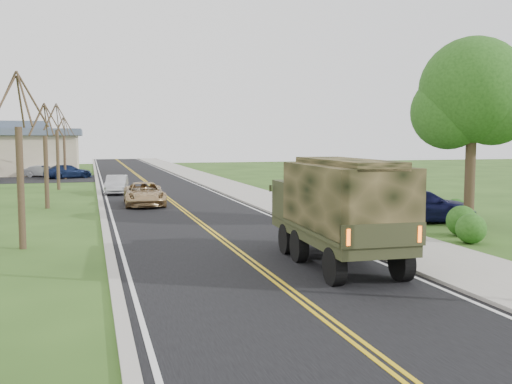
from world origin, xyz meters
name	(u,v)px	position (x,y,z in m)	size (l,w,h in m)	color
ground	(324,318)	(0.00, 0.00, 0.00)	(160.00, 160.00, 0.00)	#284316
road	(146,182)	(0.00, 40.00, 0.01)	(8.00, 120.00, 0.01)	black
curb_right	(192,180)	(4.15, 40.00, 0.06)	(0.30, 120.00, 0.12)	#9E998E
sidewalk_right	(211,180)	(5.90, 40.00, 0.05)	(3.20, 120.00, 0.10)	#9E998E
curb_left	(97,182)	(-4.15, 40.00, 0.05)	(0.30, 120.00, 0.10)	#9E998E
leafy_tree	(473,99)	(11.00, 10.01, 5.49)	(4.83, 4.50, 8.10)	#38281C
bare_tree_a	(20,173)	(-7.00, 10.00, 2.63)	(1.93, 2.26, 6.08)	#38281C
bare_tree_b	(46,163)	(-7.00, 22.00, 2.48)	(1.83, 2.14, 5.73)	#38281C
bare_tree_c	(58,153)	(-7.00, 34.00, 2.78)	(2.04, 2.39, 6.42)	#38281C
bare_tree_d	(64,152)	(-7.00, 46.00, 2.55)	(1.88, 2.20, 5.91)	#38281C
military_truck	(338,205)	(2.35, 4.55, 1.84)	(2.49, 6.53, 3.21)	black
suv_champagne	(144,194)	(-1.77, 21.84, 0.66)	(2.20, 4.78, 1.33)	tan
sedan_silver	(117,185)	(-2.97, 29.50, 0.64)	(1.36, 3.89, 1.28)	#BABABF
pickup_navy	(419,206)	(9.65, 11.72, 0.76)	(2.13, 5.23, 1.52)	black
lot_car_silver	(43,171)	(-9.23, 49.42, 0.60)	(1.27, 3.63, 1.20)	#A5A5AA
lot_car_navy	(68,172)	(-6.77, 46.81, 0.66)	(1.84, 4.54, 1.32)	#101C3D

